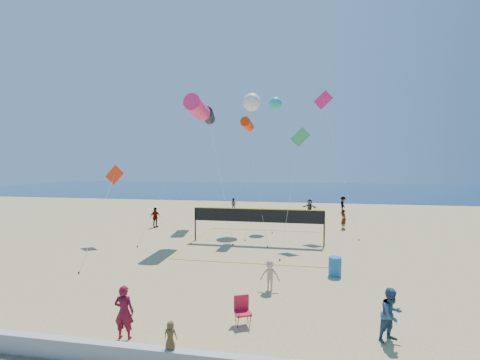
% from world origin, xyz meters
% --- Properties ---
extents(ground, '(120.00, 120.00, 0.00)m').
position_xyz_m(ground, '(0.00, 0.00, 0.00)').
color(ground, tan).
rests_on(ground, ground).
extents(ocean, '(140.00, 50.00, 0.03)m').
position_xyz_m(ocean, '(0.00, 62.00, 0.01)').
color(ocean, navy).
rests_on(ocean, ground).
extents(seawall, '(32.00, 0.30, 0.60)m').
position_xyz_m(seawall, '(0.00, -3.00, 0.30)').
color(seawall, beige).
rests_on(seawall, ground).
extents(woman, '(0.70, 0.50, 1.81)m').
position_xyz_m(woman, '(-2.16, -1.71, 0.91)').
color(woman, maroon).
rests_on(woman, ground).
extents(toddler, '(0.40, 0.26, 0.80)m').
position_xyz_m(toddler, '(-0.02, -2.97, 1.00)').
color(toddler, brown).
rests_on(toddler, seawall).
extents(bystander_a, '(1.08, 1.03, 1.77)m').
position_xyz_m(bystander_a, '(6.60, -0.33, 0.88)').
color(bystander_a, navy).
rests_on(bystander_a, ground).
extents(bystander_b, '(0.94, 0.55, 1.43)m').
position_xyz_m(bystander_b, '(2.32, 3.18, 0.72)').
color(bystander_b, '#CEA789').
rests_on(bystander_b, ground).
extents(far_person_0, '(0.98, 1.14, 1.83)m').
position_xyz_m(far_person_0, '(-9.21, 16.04, 0.92)').
color(far_person_0, gray).
rests_on(far_person_0, ground).
extents(far_person_1, '(1.83, 1.15, 1.88)m').
position_xyz_m(far_person_1, '(5.01, 24.71, 0.94)').
color(far_person_1, gray).
rests_on(far_person_1, ground).
extents(far_person_2, '(0.64, 0.75, 1.75)m').
position_xyz_m(far_person_2, '(7.71, 18.18, 0.87)').
color(far_person_2, gray).
rests_on(far_person_2, ground).
extents(far_person_3, '(0.78, 0.63, 1.52)m').
position_xyz_m(far_person_3, '(-4.09, 27.49, 0.76)').
color(far_person_3, gray).
rests_on(far_person_3, ground).
extents(far_person_4, '(0.83, 1.30, 1.91)m').
position_xyz_m(far_person_4, '(9.05, 28.07, 0.96)').
color(far_person_4, gray).
rests_on(far_person_4, ground).
extents(camp_chair, '(0.71, 0.82, 1.15)m').
position_xyz_m(camp_chair, '(1.57, -0.10, 0.58)').
color(camp_chair, red).
rests_on(camp_chair, ground).
extents(trash_barrel, '(0.76, 0.76, 0.98)m').
position_xyz_m(trash_barrel, '(5.52, 5.72, 0.49)').
color(trash_barrel, '#1861A1').
rests_on(trash_barrel, ground).
extents(volleyball_net, '(9.72, 9.57, 2.58)m').
position_xyz_m(volleyball_net, '(0.74, 11.69, 1.78)').
color(volleyball_net, black).
rests_on(volleyball_net, ground).
extents(kite_0, '(4.09, 4.88, 10.96)m').
position_xyz_m(kite_0, '(-4.03, 12.55, 10.12)').
color(kite_0, '#FB2770').
rests_on(kite_0, ground).
extents(kite_1, '(4.86, 9.75, 11.24)m').
position_xyz_m(kite_1, '(-5.00, 19.24, 10.52)').
color(kite_1, black).
rests_on(kite_1, ground).
extents(kite_2, '(2.51, 4.98, 9.57)m').
position_xyz_m(kite_2, '(-0.47, 14.73, 9.04)').
color(kite_2, red).
rests_on(kite_2, ground).
extents(kite_3, '(2.92, 7.22, 5.78)m').
position_xyz_m(kite_3, '(-9.85, 10.36, 4.72)').
color(kite_3, red).
rests_on(kite_3, ground).
extents(kite_4, '(2.01, 5.56, 8.58)m').
position_xyz_m(kite_4, '(3.69, 12.84, 7.33)').
color(kite_4, green).
rests_on(kite_4, ground).
extents(kite_5, '(3.36, 3.71, 12.17)m').
position_xyz_m(kite_5, '(5.91, 17.24, 10.65)').
color(kite_5, '#E91B71').
rests_on(kite_5, ground).
extents(kite_6, '(2.18, 7.12, 12.34)m').
position_xyz_m(kite_6, '(-0.61, 18.34, 11.51)').
color(kite_6, white).
rests_on(kite_6, ground).
extents(kite_7, '(1.62, 5.46, 12.21)m').
position_xyz_m(kite_7, '(1.49, 19.86, 11.58)').
color(kite_7, '#21AFAD').
rests_on(kite_7, ground).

